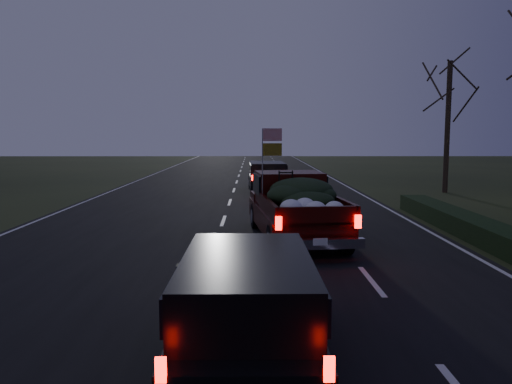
# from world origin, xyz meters

# --- Properties ---
(ground) EXTENTS (120.00, 120.00, 0.00)m
(ground) POSITION_xyz_m (0.00, 0.00, 0.00)
(ground) COLOR black
(ground) RESTS_ON ground
(road_asphalt) EXTENTS (14.00, 120.00, 0.02)m
(road_asphalt) POSITION_xyz_m (0.00, 0.00, 0.01)
(road_asphalt) COLOR black
(road_asphalt) RESTS_ON ground
(hedge_row) EXTENTS (1.00, 10.00, 0.60)m
(hedge_row) POSITION_xyz_m (7.80, 3.00, 0.30)
(hedge_row) COLOR black
(hedge_row) RESTS_ON ground
(bare_tree_far) EXTENTS (3.60, 3.60, 7.00)m
(bare_tree_far) POSITION_xyz_m (11.50, 14.00, 5.23)
(bare_tree_far) COLOR black
(bare_tree_far) RESTS_ON ground
(pickup_truck) EXTENTS (2.75, 5.83, 2.95)m
(pickup_truck) POSITION_xyz_m (2.32, 1.87, 1.11)
(pickup_truck) COLOR #320906
(pickup_truck) RESTS_ON ground
(lead_suv) EXTENTS (2.08, 4.67, 1.32)m
(lead_suv) POSITION_xyz_m (1.85, 14.36, 1.00)
(lead_suv) COLOR black
(lead_suv) RESTS_ON ground
(rear_suv) EXTENTS (2.00, 4.30, 1.23)m
(rear_suv) POSITION_xyz_m (0.99, -6.29, 0.93)
(rear_suv) COLOR black
(rear_suv) RESTS_ON ground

